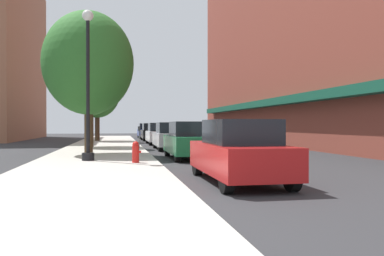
# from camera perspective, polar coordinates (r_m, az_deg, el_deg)

# --- Properties ---
(ground_plane) EXTENTS (90.00, 90.00, 0.00)m
(ground_plane) POSITION_cam_1_polar(r_m,az_deg,el_deg) (24.16, -3.32, -3.13)
(ground_plane) COLOR #2D2D30
(sidewalk_slab) EXTENTS (4.80, 50.00, 0.12)m
(sidewalk_slab) POSITION_cam_1_polar(r_m,az_deg,el_deg) (24.97, -12.77, -2.88)
(sidewalk_slab) COLOR #B7B2A8
(sidewalk_slab) RESTS_ON ground
(building_right_brick) EXTENTS (6.80, 40.00, 18.66)m
(building_right_brick) POSITION_cam_1_polar(r_m,az_deg,el_deg) (32.24, 16.09, 14.45)
(building_right_brick) COLOR brown
(building_right_brick) RESTS_ON ground
(building_far_background) EXTENTS (6.80, 18.00, 17.09)m
(building_far_background) POSITION_cam_1_polar(r_m,az_deg,el_deg) (45.07, -26.30, 9.38)
(building_far_background) COLOR #9E6047
(building_far_background) RESTS_ON ground
(lamppost) EXTENTS (0.48, 0.48, 5.90)m
(lamppost) POSITION_cam_1_polar(r_m,az_deg,el_deg) (15.92, -14.97, 6.52)
(lamppost) COLOR black
(lamppost) RESTS_ON sidewalk_slab
(fire_hydrant) EXTENTS (0.33, 0.26, 0.79)m
(fire_hydrant) POSITION_cam_1_polar(r_m,az_deg,el_deg) (14.61, -8.22, -3.46)
(fire_hydrant) COLOR red
(fire_hydrant) RESTS_ON sidewalk_slab
(parking_meter_near) EXTENTS (0.14, 0.09, 1.31)m
(parking_meter_near) POSITION_cam_1_polar(r_m,az_deg,el_deg) (22.22, -7.73, -1.00)
(parking_meter_near) COLOR slate
(parking_meter_near) RESTS_ON sidewalk_slab
(tree_near) EXTENTS (3.69, 3.69, 6.24)m
(tree_near) POSITION_cam_1_polar(r_m,az_deg,el_deg) (25.79, -14.65, 6.48)
(tree_near) COLOR #422D1E
(tree_near) RESTS_ON sidewalk_slab
(tree_mid) EXTENTS (3.93, 3.93, 6.52)m
(tree_mid) POSITION_cam_1_polar(r_m,az_deg,el_deg) (34.90, -13.68, 5.15)
(tree_mid) COLOR #422D1E
(tree_mid) RESTS_ON sidewalk_slab
(tree_far) EXTENTS (4.33, 4.33, 6.86)m
(tree_far) POSITION_cam_1_polar(r_m,az_deg,el_deg) (19.67, -14.89, 9.11)
(tree_far) COLOR #4C3823
(tree_far) RESTS_ON sidewalk_slab
(car_red) EXTENTS (1.80, 4.30, 1.66)m
(car_red) POSITION_cam_1_polar(r_m,az_deg,el_deg) (10.38, 6.85, -3.48)
(car_red) COLOR black
(car_red) RESTS_ON ground
(car_green) EXTENTS (1.80, 4.30, 1.66)m
(car_green) POSITION_cam_1_polar(r_m,az_deg,el_deg) (17.45, -0.42, -1.86)
(car_green) COLOR black
(car_green) RESTS_ON ground
(car_silver) EXTENTS (1.80, 4.30, 1.66)m
(car_silver) POSITION_cam_1_polar(r_m,az_deg,el_deg) (23.73, -3.19, -1.24)
(car_silver) COLOR black
(car_silver) RESTS_ON ground
(car_white) EXTENTS (1.80, 4.30, 1.66)m
(car_white) POSITION_cam_1_polar(r_m,az_deg,el_deg) (30.26, -4.84, -0.86)
(car_white) COLOR black
(car_white) RESTS_ON ground
(car_black) EXTENTS (1.80, 4.30, 1.66)m
(car_black) POSITION_cam_1_polar(r_m,az_deg,el_deg) (37.45, -5.99, -0.60)
(car_black) COLOR black
(car_black) RESTS_ON ground
(car_blue) EXTENTS (1.80, 4.30, 1.66)m
(car_blue) POSITION_cam_1_polar(r_m,az_deg,el_deg) (43.80, -6.69, -0.44)
(car_blue) COLOR black
(car_blue) RESTS_ON ground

